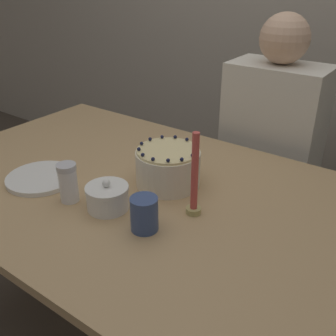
% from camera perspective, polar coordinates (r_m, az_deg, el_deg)
% --- Properties ---
extents(dining_table, '(1.56, 0.99, 0.76)m').
position_cam_1_polar(dining_table, '(1.37, -4.89, -6.20)').
color(dining_table, tan).
rests_on(dining_table, ground_plane).
extents(cake, '(0.21, 0.21, 0.14)m').
position_cam_1_polar(cake, '(1.29, 0.00, 0.16)').
color(cake, '#EFE5CC').
rests_on(cake, dining_table).
extents(sugar_bowl, '(0.13, 0.13, 0.10)m').
position_cam_1_polar(sugar_bowl, '(1.19, -8.77, -4.20)').
color(sugar_bowl, white).
rests_on(sugar_bowl, dining_table).
extents(sugar_shaker, '(0.06, 0.06, 0.13)m').
position_cam_1_polar(sugar_shaker, '(1.24, -14.29, -2.05)').
color(sugar_shaker, white).
rests_on(sugar_shaker, dining_table).
extents(plate_stack, '(0.23, 0.23, 0.02)m').
position_cam_1_polar(plate_stack, '(1.41, -17.92, -1.36)').
color(plate_stack, white).
rests_on(plate_stack, dining_table).
extents(candle, '(0.05, 0.05, 0.26)m').
position_cam_1_polar(candle, '(1.12, 3.85, -2.12)').
color(candle, tan).
rests_on(candle, dining_table).
extents(cup, '(0.08, 0.08, 0.10)m').
position_cam_1_polar(cup, '(1.08, -3.47, -6.66)').
color(cup, '#384C7F').
rests_on(cup, dining_table).
extents(person_man_blue_shirt, '(0.40, 0.34, 1.26)m').
position_cam_1_polar(person_man_blue_shirt, '(1.87, 14.10, -1.21)').
color(person_man_blue_shirt, '#2D2D38').
rests_on(person_man_blue_shirt, ground_plane).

